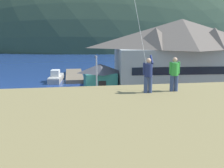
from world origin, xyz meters
name	(u,v)px	position (x,y,z in m)	size (l,w,h in m)	color
ground_plane	(127,149)	(0.00, 0.00, 0.00)	(600.00, 600.00, 0.00)	#66604C
parking_lot_pad	(116,127)	(0.00, 5.00, 0.05)	(40.00, 20.00, 0.10)	gray
bay_water	(85,61)	(0.00, 60.00, 0.01)	(360.00, 84.00, 0.03)	navy
far_hill_west_ridge	(120,47)	(20.50, 113.91, 0.00)	(145.42, 71.93, 88.76)	#334733
far_hill_east_peak	(212,45)	(71.43, 119.26, 0.00)	(117.55, 53.10, 65.63)	#3D4C38
harbor_lodge	(181,52)	(13.01, 21.06, 5.82)	(21.90, 12.11, 10.89)	#999E99
storage_shed_waterside	(100,78)	(0.11, 20.22, 2.25)	(5.15, 4.40, 4.34)	#338475
wharf_dock	(74,76)	(-3.50, 33.70, 0.35)	(3.20, 13.32, 0.70)	#70604C
moored_boat_wharfside	(56,78)	(-6.84, 29.92, 0.72)	(2.72, 6.48, 2.16)	#A8A399
parked_car_corner_spot	(101,110)	(-1.14, 7.69, 1.06)	(4.30, 2.25, 1.82)	#B28923
parked_car_back_row_left	(195,106)	(9.31, 7.63, 1.06)	(4.28, 2.21, 1.82)	red
parked_car_front_row_silver	(190,129)	(5.79, 0.94, 1.06)	(4.30, 2.25, 1.82)	#236633
parked_car_mid_row_center	(34,145)	(-7.17, -0.53, 1.06)	(4.35, 2.37, 1.82)	red
parked_car_lone_by_shed	(119,139)	(-0.69, -0.30, 1.06)	(4.24, 2.13, 1.82)	#236633
parked_car_mid_row_near	(155,108)	(4.69, 7.34, 1.06)	(4.25, 2.16, 1.82)	navy
parking_light_pole	(97,79)	(-1.35, 10.56, 3.82)	(0.24, 0.78, 6.39)	#ADADB2
person_kite_flyer	(148,74)	(-0.51, -7.38, 7.41)	(0.55, 0.64, 1.86)	#384770
person_companion	(174,73)	(0.89, -7.25, 7.39)	(0.55, 0.40, 1.74)	#384770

